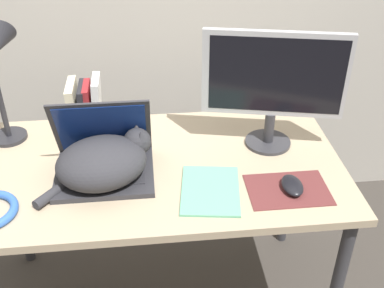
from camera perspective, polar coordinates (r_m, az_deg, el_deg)
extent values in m
cube|color=tan|center=(1.67, -4.35, -2.86)|extent=(1.29, 0.70, 0.03)
cylinder|color=#38383D|center=(2.20, -20.08, -6.45)|extent=(0.04, 0.04, 0.67)
cylinder|color=#38383D|center=(2.20, 11.38, -4.62)|extent=(0.04, 0.04, 0.67)
cube|color=#2D2D33|center=(1.63, -10.29, -3.44)|extent=(0.32, 0.27, 0.02)
cube|color=#28282D|center=(1.61, -10.35, -3.43)|extent=(0.26, 0.14, 0.00)
cube|color=#2D2D33|center=(1.62, -10.63, 1.94)|extent=(0.32, 0.12, 0.25)
cube|color=navy|center=(1.62, -10.63, 1.80)|extent=(0.29, 0.10, 0.22)
ellipsoid|color=#333338|center=(1.57, -10.67, -2.21)|extent=(0.35, 0.32, 0.15)
sphere|color=#333338|center=(1.60, -6.51, 0.29)|extent=(0.09, 0.09, 0.09)
cone|color=#333338|center=(1.61, -6.59, 1.84)|extent=(0.04, 0.04, 0.03)
cone|color=#333338|center=(1.57, -6.05, 0.94)|extent=(0.04, 0.04, 0.03)
cylinder|color=#333338|center=(1.56, -16.17, -5.64)|extent=(0.11, 0.13, 0.03)
cylinder|color=#333338|center=(1.78, 8.96, 0.23)|extent=(0.17, 0.17, 0.01)
cylinder|color=#333338|center=(1.75, 9.14, 1.94)|extent=(0.04, 0.04, 0.11)
cube|color=#B2B2B7|center=(1.65, 9.78, 8.11)|extent=(0.48, 0.13, 0.30)
cube|color=black|center=(1.64, 9.97, 7.93)|extent=(0.44, 0.10, 0.27)
cube|color=brown|center=(1.57, 11.28, -5.33)|extent=(0.26, 0.18, 0.00)
ellipsoid|color=black|center=(1.57, 11.80, -4.81)|extent=(0.07, 0.11, 0.03)
cube|color=beige|center=(1.83, -13.74, 4.07)|extent=(0.04, 0.15, 0.20)
cube|color=#232328|center=(1.83, -12.84, 4.02)|extent=(0.03, 0.13, 0.19)
cube|color=maroon|center=(1.83, -12.03, 4.10)|extent=(0.03, 0.12, 0.20)
cube|color=white|center=(1.82, -11.21, 4.50)|extent=(0.04, 0.13, 0.22)
cylinder|color=#28282D|center=(1.91, -20.83, 0.81)|extent=(0.13, 0.13, 0.01)
cube|color=#6BBC93|center=(1.54, 2.18, -5.50)|extent=(0.22, 0.27, 0.01)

